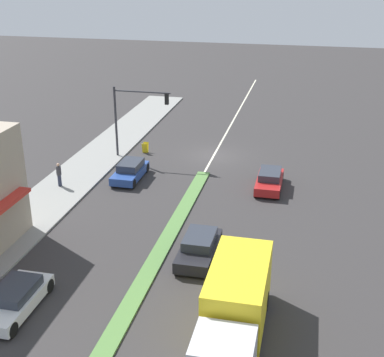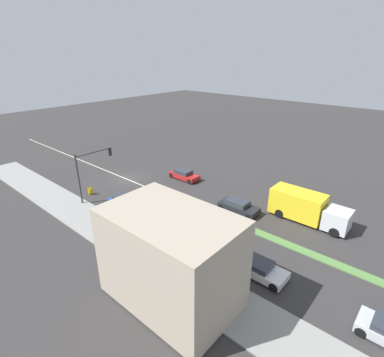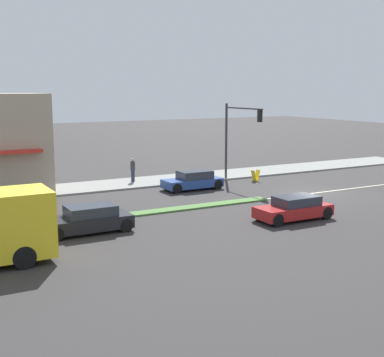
{
  "view_description": "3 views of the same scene",
  "coord_description": "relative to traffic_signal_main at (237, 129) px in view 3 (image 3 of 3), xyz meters",
  "views": [
    {
      "loc": [
        -7.35,
        40.29,
        14.84
      ],
      "look_at": [
        -0.54,
        10.42,
        2.2
      ],
      "focal_mm": 50.0,
      "sensor_mm": 36.0,
      "label": 1
    },
    {
      "loc": [
        21.87,
        30.39,
        15.46
      ],
      "look_at": [
        -1.42,
        10.24,
        2.45
      ],
      "focal_mm": 28.0,
      "sensor_mm": 36.0,
      "label": 2
    },
    {
      "loc": [
        -26.33,
        23.65,
        6.81
      ],
      "look_at": [
        -0.47,
        9.35,
        1.82
      ],
      "focal_mm": 50.0,
      "sensor_mm": 36.0,
      "label": 3
    }
  ],
  "objects": [
    {
      "name": "pedestrian",
      "position": [
        3.15,
        6.92,
        -2.89
      ],
      "size": [
        0.34,
        0.34,
        1.7
      ],
      "color": "#282D42",
      "rests_on": "sidewalk_right"
    },
    {
      "name": "warning_aframe_sign",
      "position": [
        -0.47,
        -1.38,
        -3.47
      ],
      "size": [
        0.45,
        0.53,
        0.84
      ],
      "color": "yellow",
      "rests_on": "ground"
    },
    {
      "name": "sedan_dark",
      "position": [
        -8.32,
        14.04,
        -3.27
      ],
      "size": [
        1.83,
        4.2,
        1.31
      ],
      "color": "black",
      "rests_on": "ground"
    },
    {
      "name": "ground_plane",
      "position": [
        -6.12,
        16.05,
        -3.9
      ],
      "size": [
        160.0,
        160.0,
        0.0
      ],
      "primitive_type": "plane",
      "color": "#333030"
    },
    {
      "name": "hatchback_red",
      "position": [
        -11.12,
        3.78,
        -3.3
      ],
      "size": [
        1.73,
        4.12,
        1.25
      ],
      "color": "#AD1E1E",
      "rests_on": "ground"
    },
    {
      "name": "traffic_signal_main",
      "position": [
        0.0,
        0.0,
        0.0
      ],
      "size": [
        4.59,
        0.34,
        5.6
      ],
      "color": "#333338",
      "rests_on": "sidewalk_right"
    },
    {
      "name": "lane_marking_center",
      "position": [
        -6.12,
        -1.95,
        -3.9
      ],
      "size": [
        0.16,
        60.0,
        0.01
      ],
      "primitive_type": "cube",
      "color": "beige",
      "rests_on": "ground"
    },
    {
      "name": "coupe_blue",
      "position": [
        -1.12,
        4.29,
        -3.28
      ],
      "size": [
        1.73,
        4.04,
        1.28
      ],
      "color": "#284793",
      "rests_on": "ground"
    }
  ]
}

